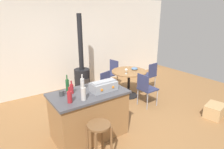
# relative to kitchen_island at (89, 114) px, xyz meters

# --- Properties ---
(ground_plane) EXTENTS (8.80, 8.80, 0.00)m
(ground_plane) POSITION_rel_kitchen_island_xyz_m (0.66, 0.09, -0.45)
(ground_plane) COLOR olive
(back_wall) EXTENTS (8.00, 0.10, 2.70)m
(back_wall) POSITION_rel_kitchen_island_xyz_m (0.66, 2.59, 0.90)
(back_wall) COLOR beige
(back_wall) RESTS_ON ground_plane
(kitchen_island) EXTENTS (1.36, 0.81, 0.89)m
(kitchen_island) POSITION_rel_kitchen_island_xyz_m (0.00, 0.00, 0.00)
(kitchen_island) COLOR olive
(kitchen_island) RESTS_ON ground_plane
(wooden_stool) EXTENTS (0.36, 0.36, 0.66)m
(wooden_stool) POSITION_rel_kitchen_island_xyz_m (-0.20, -0.68, 0.05)
(wooden_stool) COLOR brown
(wooden_stool) RESTS_ON ground_plane
(dining_table) EXTENTS (0.95, 0.95, 0.74)m
(dining_table) POSITION_rel_kitchen_island_xyz_m (1.77, 0.97, 0.11)
(dining_table) COLOR black
(dining_table) RESTS_ON ground_plane
(folding_chair_near) EXTENTS (0.43, 0.43, 0.85)m
(folding_chair_near) POSITION_rel_kitchen_island_xyz_m (2.56, 0.96, 0.05)
(folding_chair_near) COLOR navy
(folding_chair_near) RESTS_ON ground_plane
(folding_chair_far) EXTENTS (0.45, 0.45, 0.86)m
(folding_chair_far) POSITION_rel_kitchen_island_xyz_m (1.73, 1.76, 0.06)
(folding_chair_far) COLOR navy
(folding_chair_far) RESTS_ON ground_plane
(folding_chair_left) EXTENTS (0.49, 0.49, 0.85)m
(folding_chair_left) POSITION_rel_kitchen_island_xyz_m (1.02, 0.84, 0.05)
(folding_chair_left) COLOR navy
(folding_chair_left) RESTS_ON ground_plane
(folding_chair_right) EXTENTS (0.41, 0.41, 0.85)m
(folding_chair_right) POSITION_rel_kitchen_island_xyz_m (1.72, 0.26, 0.05)
(folding_chair_right) COLOR navy
(folding_chair_right) RESTS_ON ground_plane
(wood_stove) EXTENTS (0.44, 0.45, 2.24)m
(wood_stove) POSITION_rel_kitchen_island_xyz_m (0.80, 1.89, 0.10)
(wood_stove) COLOR black
(wood_stove) RESTS_ON ground_plane
(toolbox) EXTENTS (0.48, 0.26, 0.19)m
(toolbox) POSITION_rel_kitchen_island_xyz_m (0.27, -0.09, 0.53)
(toolbox) COLOR gray
(toolbox) RESTS_ON kitchen_island
(bottle_0) EXTENTS (0.08, 0.08, 0.26)m
(bottle_0) POSITION_rel_kitchen_island_xyz_m (-0.43, -0.19, 0.54)
(bottle_0) COLOR maroon
(bottle_0) RESTS_ON kitchen_island
(bottle_1) EXTENTS (0.08, 0.08, 0.30)m
(bottle_1) POSITION_rel_kitchen_island_xyz_m (-0.21, -0.23, 0.56)
(bottle_1) COLOR #B7B2AD
(bottle_1) RESTS_ON kitchen_island
(bottle_2) EXTENTS (0.07, 0.07, 0.23)m
(bottle_2) POSITION_rel_kitchen_island_xyz_m (-0.26, 0.13, 0.53)
(bottle_2) COLOR maroon
(bottle_2) RESTS_ON kitchen_island
(bottle_3) EXTENTS (0.07, 0.07, 0.30)m
(bottle_3) POSITION_rel_kitchen_island_xyz_m (-0.02, 0.17, 0.56)
(bottle_3) COLOR #B7B2AD
(bottle_3) RESTS_ON kitchen_island
(bottle_4) EXTENTS (0.06, 0.06, 0.31)m
(bottle_4) POSITION_rel_kitchen_island_xyz_m (-0.28, 0.27, 0.56)
(bottle_4) COLOR #194C23
(bottle_4) RESTS_ON kitchen_island
(cup_0) EXTENTS (0.12, 0.09, 0.09)m
(cup_0) POSITION_rel_kitchen_island_xyz_m (-0.44, 0.14, 0.49)
(cup_0) COLOR #383838
(cup_0) RESTS_ON kitchen_island
(cup_1) EXTENTS (0.11, 0.07, 0.10)m
(cup_1) POSITION_rel_kitchen_island_xyz_m (0.49, 0.16, 0.49)
(cup_1) COLOR #DB6651
(cup_1) RESTS_ON kitchen_island
(wine_glass) EXTENTS (0.07, 0.07, 0.14)m
(wine_glass) POSITION_rel_kitchen_island_xyz_m (1.55, 0.82, 0.40)
(wine_glass) COLOR silver
(wine_glass) RESTS_ON dining_table
(serving_bowl) EXTENTS (0.18, 0.18, 0.07)m
(serving_bowl) POSITION_rel_kitchen_island_xyz_m (1.97, 0.97, 0.32)
(serving_bowl) COLOR #4C7099
(serving_bowl) RESTS_ON dining_table
(cardboard_box) EXTENTS (0.54, 0.43, 0.28)m
(cardboard_box) POSITION_rel_kitchen_island_xyz_m (2.65, -1.01, -0.31)
(cardboard_box) COLOR tan
(cardboard_box) RESTS_ON ground_plane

